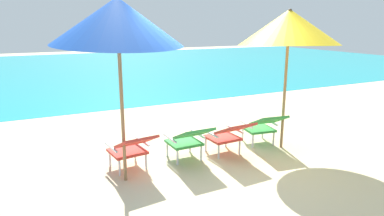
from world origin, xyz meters
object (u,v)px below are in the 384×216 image
Objects in this scene: lounge_chair_far_left at (131,147)px; beach_umbrella_left at (118,21)px; lounge_chair_far_right at (263,125)px; lounge_chair_near_right at (228,134)px; lounge_chair_near_left at (189,139)px; beach_umbrella_right at (289,28)px.

lounge_chair_far_left is 0.36× the size of beach_umbrella_left.
lounge_chair_far_left is 1.00× the size of lounge_chair_far_right.
lounge_chair_far_right is 0.36× the size of beach_umbrella_left.
lounge_chair_far_right is (0.84, 0.15, 0.00)m from lounge_chair_near_right.
lounge_chair_far_left is 1.89m from beach_umbrella_left.
lounge_chair_far_left is at bearing 54.60° from beach_umbrella_left.
lounge_chair_far_right is (1.57, 0.08, 0.00)m from lounge_chair_near_left.
lounge_chair_far_left and lounge_chair_near_right have the same top height.
lounge_chair_far_right is at bearing 6.42° from beach_umbrella_left.
lounge_chair_near_left and lounge_chair_near_right have the same top height.
beach_umbrella_left reaches higher than beach_umbrella_right.
lounge_chair_far_left is at bearing 176.71° from beach_umbrella_right.
lounge_chair_far_left is 3.31m from beach_umbrella_right.
lounge_chair_near_right is 0.36× the size of beach_umbrella_right.
beach_umbrella_right reaches higher than lounge_chair_far_right.
lounge_chair_far_right is 0.37× the size of beach_umbrella_right.
lounge_chair_near_left is (0.96, -0.02, 0.00)m from lounge_chair_far_left.
lounge_chair_near_left is at bearing -177.00° from lounge_chair_far_right.
lounge_chair_far_left is 0.37× the size of beach_umbrella_right.
lounge_chair_near_right is at bearing -5.31° from lounge_chair_near_left.
lounge_chair_near_left is at bearing 174.69° from lounge_chair_near_right.
lounge_chair_near_right is at bearing 4.75° from beach_umbrella_left.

